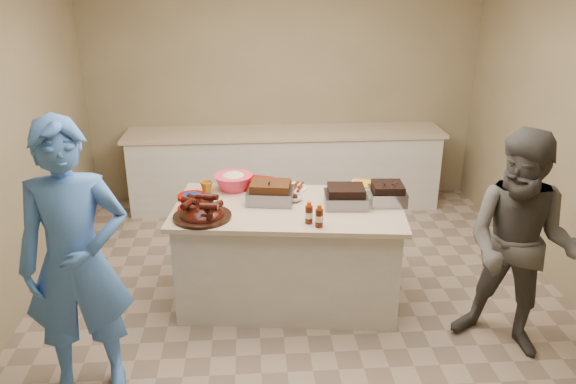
{
  "coord_description": "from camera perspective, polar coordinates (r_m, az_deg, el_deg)",
  "views": [
    {
      "loc": [
        -0.4,
        -3.95,
        2.6
      ],
      "look_at": [
        -0.11,
        0.18,
        0.96
      ],
      "focal_mm": 35.0,
      "sensor_mm": 36.0,
      "label": 1
    }
  ],
  "objects": [
    {
      "name": "mac_cheese_dish",
      "position": [
        4.78,
        8.13,
        0.01
      ],
      "size": [
        0.36,
        0.31,
        0.08
      ],
      "primitive_type": "cube",
      "rotation": [
        0.0,
        0.0,
        -0.35
      ],
      "color": "orange",
      "rests_on": "island"
    },
    {
      "name": "guest_blue",
      "position": [
        4.22,
        -19.01,
        -17.81
      ],
      "size": [
        0.96,
        1.92,
        0.44
      ],
      "primitive_type": "imported",
      "rotation": [
        0.0,
        0.0,
        0.16
      ],
      "color": "#457CDB",
      "rests_on": "ground"
    },
    {
      "name": "back_counter",
      "position": [
        6.53,
        -0.31,
        2.41
      ],
      "size": [
        3.6,
        0.64,
        0.9
      ],
      "primitive_type": null,
      "color": "beige",
      "rests_on": "ground"
    },
    {
      "name": "mustard_bottle",
      "position": [
        4.69,
        -0.57,
        -0.21
      ],
      "size": [
        0.05,
        0.05,
        0.13
      ],
      "primitive_type": "cylinder",
      "rotation": [
        0.0,
        0.0,
        -0.12
      ],
      "color": "#E99900",
      "rests_on": "island"
    },
    {
      "name": "plastic_cup",
      "position": [
        4.77,
        -8.25,
        -0.04
      ],
      "size": [
        0.12,
        0.11,
        0.11
      ],
      "primitive_type": "imported",
      "rotation": [
        0.0,
        0.0,
        -0.12
      ],
      "color": "#A36513",
      "rests_on": "island"
    },
    {
      "name": "bbq_bottle_a",
      "position": [
        4.16,
        2.13,
        -3.17
      ],
      "size": [
        0.06,
        0.06,
        0.17
      ],
      "primitive_type": "cylinder",
      "rotation": [
        0.0,
        0.0,
        -0.12
      ],
      "color": "#3E1609",
      "rests_on": "island"
    },
    {
      "name": "room",
      "position": [
        4.75,
        1.46,
        -11.59
      ],
      "size": [
        4.5,
        5.0,
        2.7
      ],
      "primitive_type": null,
      "color": "#8F805C",
      "rests_on": "ground"
    },
    {
      "name": "plate_stack_small",
      "position": [
        4.45,
        -9.99,
        -1.79
      ],
      "size": [
        0.2,
        0.2,
        0.02
      ],
      "primitive_type": "cylinder",
      "rotation": [
        0.0,
        0.0,
        -0.12
      ],
      "color": "#870400",
      "rests_on": "island"
    },
    {
      "name": "basket_stack",
      "position": [
        4.78,
        -2.83,
        0.18
      ],
      "size": [
        0.25,
        0.22,
        0.1
      ],
      "primitive_type": "cube",
      "rotation": [
        0.0,
        0.0,
        -0.37
      ],
      "color": "#870400",
      "rests_on": "island"
    },
    {
      "name": "bbq_bottle_b",
      "position": [
        4.11,
        3.17,
        -3.54
      ],
      "size": [
        0.06,
        0.06,
        0.17
      ],
      "primitive_type": "cylinder",
      "rotation": [
        0.0,
        0.0,
        -0.12
      ],
      "color": "#3E1609",
      "rests_on": "island"
    },
    {
      "name": "guest_gray",
      "position": [
        4.62,
        21.05,
        -14.33
      ],
      "size": [
        1.63,
        1.8,
        0.63
      ],
      "primitive_type": "imported",
      "rotation": [
        0.0,
        0.0,
        -0.64
      ],
      "color": "#524F4A",
      "rests_on": "ground"
    },
    {
      "name": "coleslaw_bowl",
      "position": [
        4.81,
        -5.53,
        0.25
      ],
      "size": [
        0.37,
        0.37,
        0.23
      ],
      "primitive_type": null,
      "rotation": [
        0.0,
        0.0,
        -0.12
      ],
      "color": "#DE314D",
      "rests_on": "island"
    },
    {
      "name": "island",
      "position": [
        4.85,
        0.04,
        -10.77
      ],
      "size": [
        1.91,
        1.16,
        0.86
      ],
      "primitive_type": null,
      "rotation": [
        0.0,
        0.0,
        -0.12
      ],
      "color": "beige",
      "rests_on": "ground"
    },
    {
      "name": "plate_stack_large",
      "position": [
        4.67,
        -9.77,
        -0.61
      ],
      "size": [
        0.25,
        0.25,
        0.03
      ],
      "primitive_type": "cylinder",
      "rotation": [
        0.0,
        0.0,
        -0.12
      ],
      "color": "#870400",
      "rests_on": "island"
    },
    {
      "name": "brisket_tray",
      "position": [
        4.49,
        5.85,
        -1.38
      ],
      "size": [
        0.35,
        0.3,
        0.1
      ],
      "primitive_type": "cube",
      "rotation": [
        0.0,
        0.0,
        -0.07
      ],
      "color": "black",
      "rests_on": "island"
    },
    {
      "name": "sauce_bowl",
      "position": [
        4.56,
        0.54,
        -0.89
      ],
      "size": [
        0.15,
        0.06,
        0.15
      ],
      "primitive_type": "imported",
      "rotation": [
        0.0,
        0.0,
        -0.12
      ],
      "color": "silver",
      "rests_on": "island"
    },
    {
      "name": "rib_platter",
      "position": [
        4.29,
        -8.69,
        -2.6
      ],
      "size": [
        0.49,
        0.49,
        0.18
      ],
      "primitive_type": null,
      "rotation": [
        0.0,
        0.0,
        0.1
      ],
      "color": "#390D07",
      "rests_on": "island"
    },
    {
      "name": "roasting_pan",
      "position": [
        4.59,
        10.0,
        -1.07
      ],
      "size": [
        0.3,
        0.3,
        0.11
      ],
      "primitive_type": "cube",
      "rotation": [
        0.0,
        0.0,
        -0.06
      ],
      "color": "gray",
      "rests_on": "island"
    },
    {
      "name": "sausage_plate",
      "position": [
        4.8,
        0.19,
        0.34
      ],
      "size": [
        0.37,
        0.37,
        0.05
      ],
      "primitive_type": "cylinder",
      "rotation": [
        0.0,
        0.0,
        -0.36
      ],
      "color": "silver",
      "rests_on": "island"
    },
    {
      "name": "pulled_pork_tray",
      "position": [
        4.53,
        -1.79,
        -1.03
      ],
      "size": [
        0.4,
        0.33,
        0.11
      ],
      "primitive_type": "cube",
      "rotation": [
        0.0,
        0.0,
        -0.16
      ],
      "color": "#47230F",
      "rests_on": "island"
    }
  ]
}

